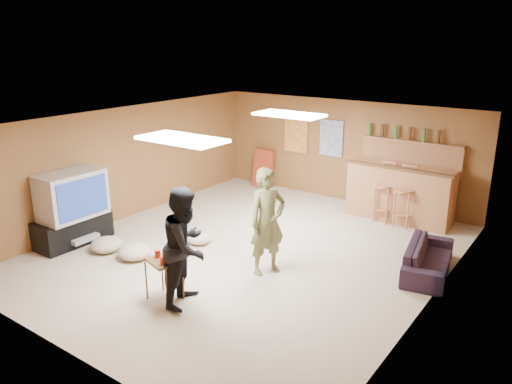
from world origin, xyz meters
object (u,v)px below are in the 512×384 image
Objects in this scene: tv_body at (72,195)px; person_black at (186,246)px; tray_table at (165,280)px; bar_counter at (400,193)px; person_olive at (267,222)px; sofa at (428,258)px.

person_black is at bearing -6.43° from tv_body.
person_black is at bearing 24.88° from tray_table.
bar_counter is 1.22× the size of person_black.
bar_counter is 3.52m from person_olive.
sofa is at bearing 47.64° from tray_table.
tv_body is 0.67× the size of person_black.
tv_body reaches higher than tray_table.
person_olive is 1.74m from tray_table.
person_black is 0.62m from tray_table.
person_olive is at bearing -103.44° from bar_counter.
person_olive is at bearing 17.30° from tv_body.
bar_counter is 3.39× the size of tray_table.
sofa is at bearing -58.55° from person_black.
person_black reaches higher than bar_counter.
person_olive is 2.55m from sofa.
tray_table is at bearing 96.72° from person_black.
person_olive is (-0.82, -3.41, 0.28)m from bar_counter.
bar_counter reaches higher than tray_table.
tv_body is 2.98m from person_black.
person_olive is 1.06× the size of sofa.
person_black is 1.05× the size of sofa.
person_black is (-1.19, -4.78, 0.27)m from bar_counter.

